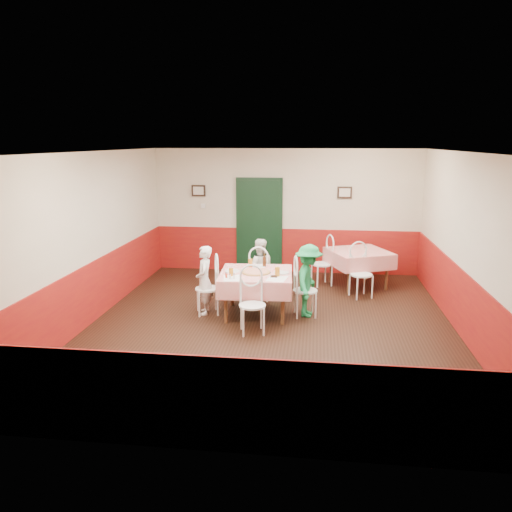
# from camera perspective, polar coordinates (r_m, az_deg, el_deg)

# --- Properties ---
(floor) EXTENTS (7.00, 7.00, 0.00)m
(floor) POSITION_cam_1_polar(r_m,az_deg,el_deg) (8.32, 1.71, -7.85)
(floor) COLOR black
(floor) RESTS_ON ground
(ceiling) EXTENTS (7.00, 7.00, 0.00)m
(ceiling) POSITION_cam_1_polar(r_m,az_deg,el_deg) (7.77, 1.85, 11.81)
(ceiling) COLOR white
(ceiling) RESTS_ON back_wall
(back_wall) EXTENTS (6.00, 0.10, 2.80)m
(back_wall) POSITION_cam_1_polar(r_m,az_deg,el_deg) (11.37, 3.42, 5.11)
(back_wall) COLOR beige
(back_wall) RESTS_ON ground
(front_wall) EXTENTS (6.00, 0.10, 2.80)m
(front_wall) POSITION_cam_1_polar(r_m,az_deg,el_deg) (4.58, -2.31, -7.02)
(front_wall) COLOR beige
(front_wall) RESTS_ON ground
(left_wall) EXTENTS (0.10, 7.00, 2.80)m
(left_wall) POSITION_cam_1_polar(r_m,az_deg,el_deg) (8.73, -18.25, 2.04)
(left_wall) COLOR beige
(left_wall) RESTS_ON ground
(right_wall) EXTENTS (0.10, 7.00, 2.80)m
(right_wall) POSITION_cam_1_polar(r_m,az_deg,el_deg) (8.22, 23.08, 1.00)
(right_wall) COLOR beige
(right_wall) RESTS_ON ground
(wainscot_back) EXTENTS (6.00, 0.03, 1.00)m
(wainscot_back) POSITION_cam_1_polar(r_m,az_deg,el_deg) (11.52, 3.35, 0.66)
(wainscot_back) COLOR maroon
(wainscot_back) RESTS_ON ground
(wainscot_front) EXTENTS (6.00, 0.03, 1.00)m
(wainscot_front) POSITION_cam_1_polar(r_m,az_deg,el_deg) (4.97, -2.18, -16.74)
(wainscot_front) COLOR maroon
(wainscot_front) RESTS_ON ground
(wainscot_left) EXTENTS (0.03, 7.00, 1.00)m
(wainscot_left) POSITION_cam_1_polar(r_m,az_deg,el_deg) (8.93, -17.75, -3.64)
(wainscot_left) COLOR maroon
(wainscot_left) RESTS_ON ground
(wainscot_right) EXTENTS (0.03, 7.00, 1.00)m
(wainscot_right) POSITION_cam_1_polar(r_m,az_deg,el_deg) (8.44, 22.44, -4.98)
(wainscot_right) COLOR maroon
(wainscot_right) RESTS_ON ground
(door) EXTENTS (0.96, 0.06, 2.10)m
(door) POSITION_cam_1_polar(r_m,az_deg,el_deg) (11.43, 0.37, 3.40)
(door) COLOR black
(door) RESTS_ON ground
(picture_left) EXTENTS (0.32, 0.03, 0.26)m
(picture_left) POSITION_cam_1_polar(r_m,az_deg,el_deg) (11.57, -6.59, 7.43)
(picture_left) COLOR black
(picture_left) RESTS_ON back_wall
(picture_right) EXTENTS (0.32, 0.03, 0.26)m
(picture_right) POSITION_cam_1_polar(r_m,az_deg,el_deg) (11.26, 10.10, 7.16)
(picture_right) COLOR black
(picture_right) RESTS_ON back_wall
(thermostat) EXTENTS (0.10, 0.03, 0.10)m
(thermostat) POSITION_cam_1_polar(r_m,az_deg,el_deg) (11.58, -6.06, 5.71)
(thermostat) COLOR white
(thermostat) RESTS_ON back_wall
(main_table) EXTENTS (1.29, 1.29, 0.77)m
(main_table) POSITION_cam_1_polar(r_m,az_deg,el_deg) (8.67, 0.00, -4.35)
(main_table) COLOR red
(main_table) RESTS_ON ground
(second_table) EXTENTS (1.47, 1.47, 0.77)m
(second_table) POSITION_cam_1_polar(r_m,az_deg,el_deg) (10.56, 11.60, -1.43)
(second_table) COLOR red
(second_table) RESTS_ON ground
(chair_left) EXTENTS (0.53, 0.53, 0.90)m
(chair_left) POSITION_cam_1_polar(r_m,az_deg,el_deg) (8.74, -5.58, -3.75)
(chair_left) COLOR white
(chair_left) RESTS_ON ground
(chair_right) EXTENTS (0.49, 0.49, 0.90)m
(chair_right) POSITION_cam_1_polar(r_m,az_deg,el_deg) (8.64, 5.65, -3.97)
(chair_right) COLOR white
(chair_right) RESTS_ON ground
(chair_far) EXTENTS (0.44, 0.44, 0.90)m
(chair_far) POSITION_cam_1_polar(r_m,az_deg,el_deg) (9.46, 0.34, -2.38)
(chair_far) COLOR white
(chair_far) RESTS_ON ground
(chair_near) EXTENTS (0.51, 0.51, 0.90)m
(chair_near) POSITION_cam_1_polar(r_m,az_deg,el_deg) (7.84, -0.41, -5.68)
(chair_near) COLOR white
(chair_near) RESTS_ON ground
(chair_second_a) EXTENTS (0.55, 0.55, 0.90)m
(chair_second_a) POSITION_cam_1_polar(r_m,az_deg,el_deg) (10.50, 7.54, -0.93)
(chair_second_a) COLOR white
(chair_second_a) RESTS_ON ground
(chair_second_b) EXTENTS (0.55, 0.55, 0.90)m
(chair_second_b) POSITION_cam_1_polar(r_m,az_deg,el_deg) (9.82, 11.95, -2.10)
(chair_second_b) COLOR white
(chair_second_b) RESTS_ON ground
(pizza) EXTENTS (0.50, 0.50, 0.03)m
(pizza) POSITION_cam_1_polar(r_m,az_deg,el_deg) (8.53, -0.01, -1.84)
(pizza) COLOR #B74723
(pizza) RESTS_ON main_table
(plate_left) EXTENTS (0.26, 0.26, 0.01)m
(plate_left) POSITION_cam_1_polar(r_m,az_deg,el_deg) (8.62, -2.70, -1.75)
(plate_left) COLOR white
(plate_left) RESTS_ON main_table
(plate_right) EXTENTS (0.26, 0.26, 0.01)m
(plate_right) POSITION_cam_1_polar(r_m,az_deg,el_deg) (8.53, 2.92, -1.91)
(plate_right) COLOR white
(plate_right) RESTS_ON main_table
(plate_far) EXTENTS (0.26, 0.26, 0.01)m
(plate_far) POSITION_cam_1_polar(r_m,az_deg,el_deg) (8.95, 0.32, -1.18)
(plate_far) COLOR white
(plate_far) RESTS_ON main_table
(glass_a) EXTENTS (0.07, 0.07, 0.13)m
(glass_a) POSITION_cam_1_polar(r_m,az_deg,el_deg) (8.34, -2.86, -1.85)
(glass_a) COLOR #BF7219
(glass_a) RESTS_ON main_table
(glass_b) EXTENTS (0.09, 0.09, 0.15)m
(glass_b) POSITION_cam_1_polar(r_m,az_deg,el_deg) (8.32, 2.46, -1.82)
(glass_b) COLOR #BF7219
(glass_b) RESTS_ON main_table
(glass_c) EXTENTS (0.08, 0.08, 0.14)m
(glass_c) POSITION_cam_1_polar(r_m,az_deg,el_deg) (8.93, -0.64, -0.79)
(glass_c) COLOR #BF7219
(glass_c) RESTS_ON main_table
(beer_bottle) EXTENTS (0.06, 0.06, 0.22)m
(beer_bottle) POSITION_cam_1_polar(r_m,az_deg,el_deg) (8.91, 0.96, -0.56)
(beer_bottle) COLOR #381C0A
(beer_bottle) RESTS_ON main_table
(shaker_a) EXTENTS (0.04, 0.04, 0.09)m
(shaker_a) POSITION_cam_1_polar(r_m,az_deg,el_deg) (8.16, -2.99, -2.35)
(shaker_a) COLOR silver
(shaker_a) RESTS_ON main_table
(shaker_b) EXTENTS (0.04, 0.04, 0.09)m
(shaker_b) POSITION_cam_1_polar(r_m,az_deg,el_deg) (8.16, -2.53, -2.33)
(shaker_b) COLOR silver
(shaker_b) RESTS_ON main_table
(shaker_c) EXTENTS (0.04, 0.04, 0.09)m
(shaker_c) POSITION_cam_1_polar(r_m,az_deg,el_deg) (8.24, -3.41, -2.20)
(shaker_c) COLOR #B23319
(shaker_c) RESTS_ON main_table
(menu_left) EXTENTS (0.37, 0.45, 0.00)m
(menu_left) POSITION_cam_1_polar(r_m,az_deg,el_deg) (8.22, -2.68, -2.54)
(menu_left) COLOR white
(menu_left) RESTS_ON main_table
(menu_right) EXTENTS (0.36, 0.44, 0.00)m
(menu_right) POSITION_cam_1_polar(r_m,az_deg,el_deg) (8.19, 2.43, -2.59)
(menu_right) COLOR white
(menu_right) RESTS_ON main_table
(wallet) EXTENTS (0.11, 0.10, 0.02)m
(wallet) POSITION_cam_1_polar(r_m,az_deg,el_deg) (8.28, 2.05, -2.35)
(wallet) COLOR black
(wallet) RESTS_ON main_table
(diner_left) EXTENTS (0.35, 0.48, 1.21)m
(diner_left) POSITION_cam_1_polar(r_m,az_deg,el_deg) (8.71, -5.93, -2.77)
(diner_left) COLOR gray
(diner_left) RESTS_ON ground
(diner_far) EXTENTS (0.64, 0.54, 1.17)m
(diner_far) POSITION_cam_1_polar(r_m,az_deg,el_deg) (9.48, 0.36, -1.50)
(diner_far) COLOR gray
(diner_far) RESTS_ON ground
(diner_right) EXTENTS (0.56, 0.87, 1.26)m
(diner_right) POSITION_cam_1_polar(r_m,az_deg,el_deg) (8.59, 6.01, -2.82)
(diner_right) COLOR gray
(diner_right) RESTS_ON ground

